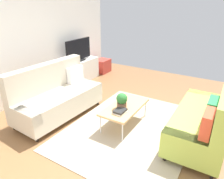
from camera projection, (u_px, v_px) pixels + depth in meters
ground_plane at (126, 131)px, 4.00m from camera, size 7.68×7.68×0.00m
wall_far at (19, 41)px, 4.77m from camera, size 6.40×0.12×2.90m
area_rug at (132, 128)px, 4.07m from camera, size 2.90×2.20×0.01m
couch_beige at (57, 96)px, 4.42m from camera, size 1.94×0.93×1.10m
couch_green at (206, 118)px, 3.57m from camera, size 1.91×0.86×1.10m
coffee_table at (125, 107)px, 4.06m from camera, size 1.10×0.56×0.42m
tv_console at (79, 71)px, 6.32m from camera, size 1.40×0.44×0.64m
tv at (79, 51)px, 6.06m from camera, size 1.00×0.20×0.64m
storage_trunk at (103, 66)px, 7.17m from camera, size 0.52×0.40×0.44m
potted_plant at (122, 101)px, 3.91m from camera, size 0.21×0.21×0.30m
table_book_0 at (120, 112)px, 3.80m from camera, size 0.26×0.21×0.03m
table_book_1 at (120, 111)px, 3.79m from camera, size 0.24×0.19×0.04m
vase_0 at (63, 62)px, 5.73m from camera, size 0.12×0.12×0.18m
bottle_0 at (70, 62)px, 5.83m from camera, size 0.06×0.06×0.17m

